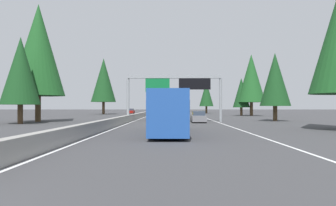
{
  "coord_description": "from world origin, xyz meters",
  "views": [
    {
      "loc": [
        -4.84,
        -5.57,
        2.03
      ],
      "look_at": [
        59.74,
        -4.73,
        2.79
      ],
      "focal_mm": 33.47,
      "sensor_mm": 36.0,
      "label": 1
    }
  ],
  "objects": [
    {
      "name": "pickup_mid_left",
      "position": [
        125.94,
        -5.52,
        0.91
      ],
      "size": [
        5.6,
        2.0,
        1.86
      ],
      "color": "slate",
      "rests_on": "ground"
    },
    {
      "name": "sedan_far_center",
      "position": [
        65.4,
        -5.21,
        0.68
      ],
      "size": [
        4.4,
        1.8,
        1.47
      ],
      "color": "#AD931E",
      "rests_on": "ground"
    },
    {
      "name": "conifer_right_mid",
      "position": [
        64.83,
        -23.2,
        8.35
      ],
      "size": [
        6.04,
        6.04,
        13.72
      ],
      "color": "#4C3823",
      "rests_on": "ground"
    },
    {
      "name": "bus_far_right",
      "position": [
        18.77,
        -5.33,
        1.72
      ],
      "size": [
        11.5,
        2.55,
        3.1
      ],
      "color": "#1E4793",
      "rests_on": "ground"
    },
    {
      "name": "conifer_left_foreground",
      "position": [
        32.08,
        12.47,
        6.3
      ],
      "size": [
        4.56,
        4.56,
        10.37
      ],
      "color": "#4C3823",
      "rests_on": "ground"
    },
    {
      "name": "sedan_mid_center",
      "position": [
        35.47,
        -8.95,
        0.68
      ],
      "size": [
        4.4,
        1.8,
        1.47
      ],
      "color": "slate",
      "rests_on": "ground"
    },
    {
      "name": "minivan_distant_a",
      "position": [
        97.12,
        -1.72,
        0.95
      ],
      "size": [
        5.0,
        1.95,
        1.69
      ],
      "color": "#AD931E",
      "rests_on": "ground"
    },
    {
      "name": "conifer_right_distant",
      "position": [
        90.25,
        -16.0,
        5.95
      ],
      "size": [
        4.31,
        4.31,
        9.8
      ],
      "color": "#4C3823",
      "rests_on": "ground"
    },
    {
      "name": "conifer_left_near",
      "position": [
        37.21,
        12.57,
        9.73
      ],
      "size": [
        7.03,
        7.03,
        15.98
      ],
      "color": "#4C3823",
      "rests_on": "ground"
    },
    {
      "name": "ground_plane",
      "position": [
        60.0,
        0.0,
        0.0
      ],
      "size": [
        320.0,
        320.0,
        0.0
      ],
      "primitive_type": "plane",
      "color": "#38383A"
    },
    {
      "name": "conifer_right_far",
      "position": [
        65.61,
        -21.14,
        5.17
      ],
      "size": [
        3.75,
        3.75,
        8.52
      ],
      "color": "#4C3823",
      "rests_on": "ground"
    },
    {
      "name": "median_barrier",
      "position": [
        80.0,
        0.3,
        0.45
      ],
      "size": [
        180.0,
        0.56,
        0.9
      ],
      "primitive_type": "cube",
      "color": "gray",
      "rests_on": "ground"
    },
    {
      "name": "oncoming_near",
      "position": [
        86.53,
        6.5,
        0.68
      ],
      "size": [
        4.4,
        1.8,
        1.47
      ],
      "rotation": [
        0.0,
        0.0,
        3.14
      ],
      "color": "maroon",
      "rests_on": "ground"
    },
    {
      "name": "sign_gantry_overhead",
      "position": [
        36.72,
        -6.04,
        5.02
      ],
      "size": [
        0.5,
        12.68,
        6.3
      ],
      "color": "gray",
      "rests_on": "ground"
    },
    {
      "name": "sedan_distant_b",
      "position": [
        94.02,
        -8.83,
        0.68
      ],
      "size": [
        4.4,
        1.8,
        1.47
      ],
      "color": "#1E4793",
      "rests_on": "ground"
    },
    {
      "name": "shoulder_stripe_right",
      "position": [
        70.0,
        -11.52,
        0.01
      ],
      "size": [
        160.0,
        0.16,
        0.01
      ],
      "primitive_type": "cube",
      "color": "silver",
      "rests_on": "ground"
    },
    {
      "name": "conifer_right_near",
      "position": [
        39.6,
        -20.17,
        5.88
      ],
      "size": [
        4.26,
        4.26,
        9.68
      ],
      "color": "#4C3823",
      "rests_on": "ground"
    },
    {
      "name": "shoulder_stripe_median",
      "position": [
        70.0,
        -0.25,
        0.01
      ],
      "size": [
        160.0,
        0.16,
        0.01
      ],
      "primitive_type": "cube",
      "color": "silver",
      "rests_on": "ground"
    },
    {
      "name": "conifer_left_mid",
      "position": [
        78.66,
        12.81,
        9.14
      ],
      "size": [
        6.61,
        6.61,
        15.02
      ],
      "color": "#4C3823",
      "rests_on": "ground"
    }
  ]
}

